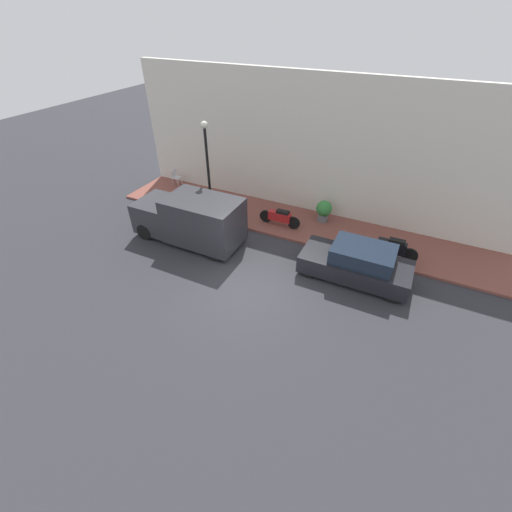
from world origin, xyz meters
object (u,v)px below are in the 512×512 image
object	(u,v)px
motorcycle_black	(392,247)
streetlamp	(207,160)
delivery_van	(190,219)
parked_car	(357,263)
cafe_chair	(176,176)
potted_plant	(324,210)
motorcycle_red	(280,217)

from	to	relation	value
motorcycle_black	streetlamp	xyz separation A→B (m)	(-0.25, 8.26, 2.30)
delivery_van	motorcycle_black	size ratio (longest dim) A/B	2.28
parked_car	delivery_van	distance (m)	7.05
streetlamp	cafe_chair	size ratio (longest dim) A/B	5.17
motorcycle_black	streetlamp	world-z (taller)	streetlamp
delivery_van	motorcycle_black	bearing A→B (deg)	-73.94
delivery_van	cafe_chair	world-z (taller)	delivery_van
motorcycle_black	cafe_chair	bearing A→B (deg)	81.17
delivery_van	potted_plant	world-z (taller)	delivery_van
streetlamp	cafe_chair	distance (m)	4.80
delivery_van	motorcycle_black	world-z (taller)	delivery_van
motorcycle_black	delivery_van	bearing A→B (deg)	106.06
streetlamp	potted_plant	world-z (taller)	streetlamp
parked_car	delivery_van	size ratio (longest dim) A/B	0.84
potted_plant	cafe_chair	distance (m)	8.64
parked_car	motorcycle_black	xyz separation A→B (m)	(1.74, -1.00, -0.08)
parked_car	streetlamp	size ratio (longest dim) A/B	0.91
delivery_van	motorcycle_red	distance (m)	4.08
potted_plant	delivery_van	bearing A→B (deg)	129.58
parked_car	motorcycle_black	bearing A→B (deg)	-29.84
motorcycle_black	potted_plant	distance (m)	3.65
delivery_van	cafe_chair	xyz separation A→B (m)	(4.16, 3.90, -0.46)
motorcycle_black	streetlamp	size ratio (longest dim) A/B	0.47
motorcycle_red	motorcycle_black	world-z (taller)	motorcycle_black
potted_plant	cafe_chair	bearing A→B (deg)	88.35
delivery_van	streetlamp	world-z (taller)	streetlamp
motorcycle_red	parked_car	bearing A→B (deg)	-117.73
cafe_chair	potted_plant	bearing A→B (deg)	-91.65
motorcycle_red	streetlamp	world-z (taller)	streetlamp
streetlamp	parked_car	bearing A→B (deg)	-101.58
parked_car	delivery_van	bearing A→B (deg)	94.62
motorcycle_black	potted_plant	bearing A→B (deg)	63.99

